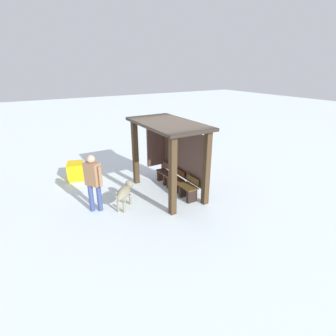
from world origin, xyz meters
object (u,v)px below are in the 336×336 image
bus_shelter (171,143)px  dog (125,192)px  bench_left_inside (165,175)px  bench_center_inside (176,182)px  bench_right_inside (188,190)px  grit_bin (76,171)px  person_walking (93,179)px

bus_shelter → dog: 2.16m
bench_left_inside → bench_center_inside: 0.75m
bus_shelter → bench_center_inside: (0.09, 0.13, -1.37)m
bench_center_inside → dog: bench_center_inside is taller
bench_right_inside → dog: bench_right_inside is taller
bus_shelter → bench_right_inside: (0.84, 0.13, -1.37)m
bench_center_inside → grit_bin: bench_center_inside is taller
bench_left_inside → bench_right_inside: 1.50m
bench_right_inside → person_walking: 2.94m
bench_right_inside → dog: 2.01m
bus_shelter → person_walking: bearing=-89.1°
bench_right_inside → grit_bin: (-3.50, -2.71, 0.01)m
bench_left_inside → bench_right_inside: bearing=-0.0°
person_walking → grit_bin: (-2.70, 0.02, -0.71)m
dog → bench_center_inside: bearing=95.6°
grit_bin → bus_shelter: bearing=44.2°
bus_shelter → person_walking: bus_shelter is taller
dog → bench_right_inside: bearing=73.8°
bench_center_inside → person_walking: person_walking is taller
bench_center_inside → bench_right_inside: bench_right_inside is taller
bench_left_inside → dog: bearing=-64.1°
bench_left_inside → bench_center_inside: bearing=-0.0°
bench_left_inside → dog: same height
bench_right_inside → dog: (-0.56, -1.92, 0.20)m
bench_left_inside → person_walking: 2.92m
bench_center_inside → bench_right_inside: (0.75, -0.00, 0.01)m
person_walking → bench_left_inside: bearing=104.3°
dog → grit_bin: (-2.94, -0.79, -0.19)m
person_walking → grit_bin: size_ratio=2.48×
person_walking → bench_center_inside: bearing=88.9°
person_walking → grit_bin: bearing=179.5°
bench_left_inside → bench_right_inside: size_ratio=0.96×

